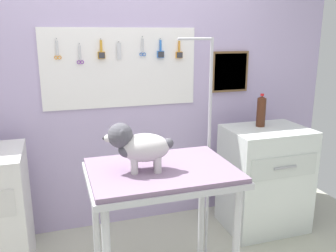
% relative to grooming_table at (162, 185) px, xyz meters
% --- Properties ---
extents(rear_wall_panel, '(4.00, 0.11, 2.30)m').
position_rel_grooming_table_xyz_m(rear_wall_panel, '(-0.04, 1.12, 0.35)').
color(rear_wall_panel, '#B4A2CC').
rests_on(rear_wall_panel, ground).
extents(grooming_table, '(0.86, 0.63, 0.92)m').
position_rel_grooming_table_xyz_m(grooming_table, '(0.00, 0.00, 0.00)').
color(grooming_table, '#B7B7BC').
rests_on(grooming_table, ground).
extents(grooming_arm, '(0.30, 0.11, 1.65)m').
position_rel_grooming_table_xyz_m(grooming_arm, '(0.44, 0.33, -0.04)').
color(grooming_arm, '#B7B7BC').
rests_on(grooming_arm, ground).
extents(dog, '(0.39, 0.23, 0.28)m').
position_rel_grooming_table_xyz_m(dog, '(-0.14, -0.01, 0.26)').
color(dog, silver).
rests_on(dog, grooming_table).
extents(cabinet_right, '(0.68, 0.54, 0.90)m').
position_rel_grooming_table_xyz_m(cabinet_right, '(1.13, 0.63, -0.36)').
color(cabinet_right, silver).
rests_on(cabinet_right, ground).
extents(soda_bottle, '(0.08, 0.08, 0.28)m').
position_rel_grooming_table_xyz_m(soda_bottle, '(1.10, 0.72, 0.22)').
color(soda_bottle, '#482415').
rests_on(soda_bottle, cabinet_right).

